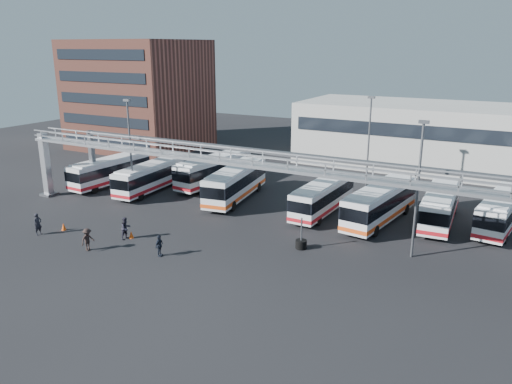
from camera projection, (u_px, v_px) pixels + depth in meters
The scene contains 22 objects.
ground at pixel (225, 259), 36.90m from camera, with size 140.00×140.00×0.00m, color black.
gantry at pixel (263, 170), 40.29m from camera, with size 51.40×5.15×7.10m.
apartment_building at pixel (139, 95), 75.52m from camera, with size 18.00×15.00×16.00m, color brown.
warehouse at pixel (468, 139), 62.26m from camera, with size 42.00×14.00×8.00m, color #9E9E99.
light_pole_left at pixel (130, 145), 49.37m from camera, with size 0.70×0.35×10.21m.
light_pole_mid at pixel (418, 183), 35.67m from camera, with size 0.70×0.35×10.21m.
light_pole_back at pixel (369, 140), 51.98m from camera, with size 0.70×0.35×10.21m.
bus_0 at pixel (110, 170), 55.93m from camera, with size 2.94×10.37×3.11m.
bus_1 at pixel (150, 176), 53.50m from camera, with size 3.01×10.27×3.08m.
bus_2 at pixel (214, 169), 55.87m from camera, with size 3.62×11.12×3.32m.
bus_3 at pixel (236, 182), 50.62m from camera, with size 4.18×11.40×3.39m.
bus_5 at pixel (323, 196), 46.45m from camera, with size 2.69×10.18×3.07m.
bus_6 at pixel (380, 202), 44.03m from camera, with size 4.00×11.29×3.36m.
bus_7 at pixel (440, 204), 43.84m from camera, with size 2.97×10.53×3.16m.
bus_8 at pixel (502, 210), 42.43m from camera, with size 3.68×10.45×3.11m.
pedestrian_a at pixel (38, 224), 41.40m from camera, with size 0.68×0.45×1.86m, color black.
pedestrian_b at pixel (126, 228), 40.48m from camera, with size 0.90×0.70×1.85m, color #252330.
pedestrian_c at pixel (88, 240), 38.19m from camera, with size 1.16×0.67×1.79m, color black.
pedestrian_d at pixel (159, 246), 37.19m from camera, with size 0.97×0.41×1.66m, color black.
cone_left at pixel (64, 227), 42.57m from camera, with size 0.41×0.41×0.64m, color #EF4E0D.
cone_right at pixel (131, 234), 40.82m from camera, with size 0.39×0.39×0.62m, color #EF4E0D.
tire_stack at pixel (301, 243), 38.68m from camera, with size 0.88×0.88×2.51m.
Camera 1 is at (18.27, -28.76, 15.18)m, focal length 35.00 mm.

